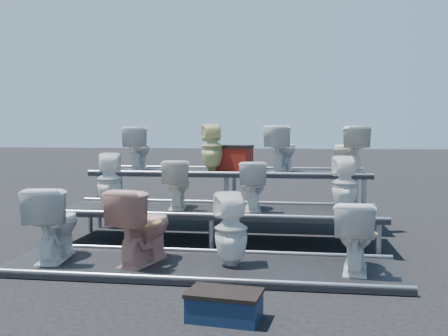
# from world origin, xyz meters

# --- Properties ---
(ground) EXTENTS (80.00, 80.00, 0.00)m
(ground) POSITION_xyz_m (0.00, 0.00, 0.00)
(ground) COLOR black
(ground) RESTS_ON ground
(tier_front) EXTENTS (4.20, 1.20, 0.06)m
(tier_front) POSITION_xyz_m (0.00, -1.30, 0.03)
(tier_front) COLOR black
(tier_front) RESTS_ON ground
(tier_mid) EXTENTS (4.20, 1.20, 0.46)m
(tier_mid) POSITION_xyz_m (0.00, 0.00, 0.23)
(tier_mid) COLOR black
(tier_mid) RESTS_ON ground
(tier_back) EXTENTS (4.20, 1.20, 0.86)m
(tier_back) POSITION_xyz_m (0.00, 1.30, 0.43)
(tier_back) COLOR black
(tier_back) RESTS_ON ground
(toilet_0) EXTENTS (0.56, 0.85, 0.82)m
(toilet_0) POSITION_xyz_m (-1.63, -1.30, 0.47)
(toilet_0) COLOR silver
(toilet_0) RESTS_ON tier_front
(toilet_1) EXTENTS (0.65, 0.89, 0.81)m
(toilet_1) POSITION_xyz_m (-0.62, -1.30, 0.47)
(toilet_1) COLOR tan
(toilet_1) RESTS_ON tier_front
(toilet_2) EXTENTS (0.44, 0.45, 0.77)m
(toilet_2) POSITION_xyz_m (0.35, -1.30, 0.45)
(toilet_2) COLOR silver
(toilet_2) RESTS_ON tier_front
(toilet_3) EXTENTS (0.49, 0.75, 0.72)m
(toilet_3) POSITION_xyz_m (1.62, -1.30, 0.42)
(toilet_3) COLOR silver
(toilet_3) RESTS_ON tier_front
(toilet_4) EXTENTS (0.41, 0.42, 0.73)m
(toilet_4) POSITION_xyz_m (-1.49, 0.00, 0.82)
(toilet_4) COLOR silver
(toilet_4) RESTS_ON tier_mid
(toilet_5) EXTENTS (0.45, 0.68, 0.65)m
(toilet_5) POSITION_xyz_m (-0.55, 0.00, 0.78)
(toilet_5) COLOR silver
(toilet_5) RESTS_ON tier_mid
(toilet_6) EXTENTS (0.42, 0.66, 0.64)m
(toilet_6) POSITION_xyz_m (0.46, 0.00, 0.78)
(toilet_6) COLOR silver
(toilet_6) RESTS_ON tier_mid
(toilet_7) EXTENTS (0.34, 0.35, 0.71)m
(toilet_7) POSITION_xyz_m (1.63, 0.00, 0.81)
(toilet_7) COLOR silver
(toilet_7) RESTS_ON tier_mid
(toilet_8) EXTENTS (0.48, 0.73, 0.69)m
(toilet_8) POSITION_xyz_m (-1.51, 1.30, 1.21)
(toilet_8) COLOR silver
(toilet_8) RESTS_ON tier_back
(toilet_9) EXTENTS (0.42, 0.43, 0.76)m
(toilet_9) POSITION_xyz_m (-0.29, 1.30, 1.24)
(toilet_9) COLOR #D3D189
(toilet_9) RESTS_ON tier_back
(toilet_10) EXTENTS (0.56, 0.77, 0.71)m
(toilet_10) POSITION_xyz_m (0.80, 1.30, 1.21)
(toilet_10) COLOR silver
(toilet_10) RESTS_ON tier_back
(toilet_11) EXTENTS (0.62, 0.78, 0.70)m
(toilet_11) POSITION_xyz_m (1.79, 1.30, 1.21)
(toilet_11) COLOR silver
(toilet_11) RESTS_ON tier_back
(red_crate) EXTENTS (0.57, 0.49, 0.36)m
(red_crate) POSITION_xyz_m (0.05, 1.45, 1.04)
(red_crate) COLOR maroon
(red_crate) RESTS_ON tier_back
(step_stool) EXTENTS (0.59, 0.40, 0.20)m
(step_stool) POSITION_xyz_m (0.47, -2.67, 0.10)
(step_stool) COLOR #0E1D35
(step_stool) RESTS_ON ground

